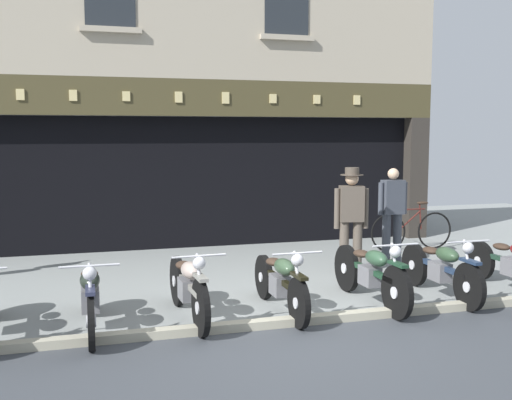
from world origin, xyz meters
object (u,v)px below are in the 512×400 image
object	(u,v)px
motorcycle_center_left	(188,286)
motorcycle_center	(281,281)
motorcycle_left	(90,296)
leaning_bicycle	(412,230)
motorcycle_center_right	(371,272)
advert_board_near	(276,165)
salesman_left	(351,215)
motorcycle_right	(441,268)
shopkeeper_center	(392,210)

from	to	relation	value
motorcycle_center_left	motorcycle_center	size ratio (longest dim) A/B	1.01
motorcycle_left	leaning_bicycle	size ratio (longest dim) A/B	1.13
motorcycle_center_left	motorcycle_center_right	bearing A→B (deg)	177.23
advert_board_near	leaning_bicycle	world-z (taller)	advert_board_near
motorcycle_center_left	salesman_left	bearing A→B (deg)	-152.69
motorcycle_right	salesman_left	distance (m)	1.86
motorcycle_center	leaning_bicycle	bearing A→B (deg)	-139.94
motorcycle_left	salesman_left	distance (m)	4.52
motorcycle_center_left	shopkeeper_center	bearing A→B (deg)	-152.80
motorcycle_left	leaning_bicycle	bearing A→B (deg)	-150.80
motorcycle_center_left	motorcycle_center_right	xyz separation A→B (m)	(2.45, -0.01, 0.00)
motorcycle_center_left	motorcycle_center_right	distance (m)	2.45
motorcycle_left	motorcycle_center_left	size ratio (longest dim) A/B	1.00
salesman_left	leaning_bicycle	world-z (taller)	salesman_left
shopkeeper_center	leaning_bicycle	xyz separation A→B (m)	(0.98, 0.97, -0.54)
motorcycle_left	motorcycle_center	xyz separation A→B (m)	(2.34, 0.07, -0.01)
motorcycle_right	salesman_left	size ratio (longest dim) A/B	1.15
motorcycle_center	shopkeeper_center	size ratio (longest dim) A/B	1.17
motorcycle_center_left	advert_board_near	size ratio (longest dim) A/B	2.06
motorcycle_center_left	advert_board_near	xyz separation A→B (m)	(2.67, 4.76, 1.19)
motorcycle_center	salesman_left	world-z (taller)	salesman_left
shopkeeper_center	leaning_bicycle	world-z (taller)	shopkeeper_center
shopkeeper_center	motorcycle_center_left	bearing A→B (deg)	28.21
motorcycle_center	leaning_bicycle	xyz separation A→B (m)	(3.83, 3.31, -0.03)
motorcycle_center	leaning_bicycle	size ratio (longest dim) A/B	1.12
motorcycle_center	motorcycle_center_right	distance (m)	1.27
motorcycle_center_left	motorcycle_center	xyz separation A→B (m)	(1.18, -0.03, -0.02)
leaning_bicycle	motorcycle_center	bearing A→B (deg)	132.34
motorcycle_center_left	shopkeeper_center	world-z (taller)	shopkeeper_center
motorcycle_right	leaning_bicycle	xyz separation A→B (m)	(1.47, 3.26, -0.03)
shopkeeper_center	leaning_bicycle	distance (m)	1.48
leaning_bicycle	shopkeeper_center	bearing A→B (deg)	136.33
advert_board_near	motorcycle_center_left	bearing A→B (deg)	-119.25
motorcycle_center	motorcycle_center_right	size ratio (longest dim) A/B	0.94
motorcycle_center	shopkeeper_center	bearing A→B (deg)	-141.44
shopkeeper_center	leaning_bicycle	size ratio (longest dim) A/B	0.96
motorcycle_right	advert_board_near	xyz separation A→B (m)	(-0.87, 4.74, 1.19)
motorcycle_center_right	advert_board_near	xyz separation A→B (m)	(0.22, 4.77, 1.18)
shopkeeper_center	motorcycle_left	bearing A→B (deg)	23.30
shopkeeper_center	advert_board_near	xyz separation A→B (m)	(-1.36, 2.45, 0.69)
leaning_bicycle	motorcycle_right	bearing A→B (deg)	157.23
motorcycle_center_right	motorcycle_right	size ratio (longest dim) A/B	1.05
motorcycle_right	advert_board_near	size ratio (longest dim) A/B	2.08
motorcycle_left	salesman_left	size ratio (longest dim) A/B	1.13
motorcycle_center	motorcycle_center_left	bearing A→B (deg)	-2.05
salesman_left	leaning_bicycle	distance (m)	2.66
motorcycle_center_left	motorcycle_right	size ratio (longest dim) A/B	0.99
motorcycle_left	advert_board_near	size ratio (longest dim) A/B	2.05
shopkeeper_center	motorcycle_right	bearing A→B (deg)	76.23
motorcycle_left	leaning_bicycle	xyz separation A→B (m)	(6.16, 3.38, -0.03)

